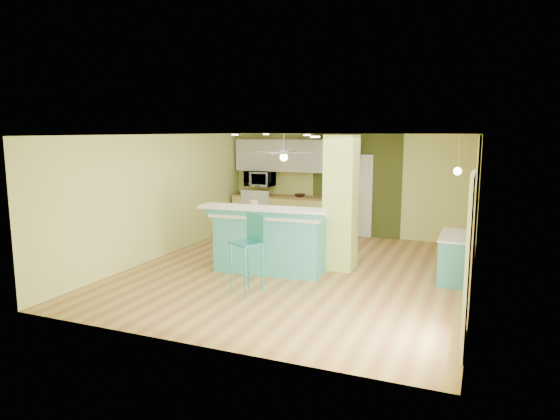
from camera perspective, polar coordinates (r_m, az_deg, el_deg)
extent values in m
cube|color=#9E6637|center=(9.31, 2.10, -7.02)|extent=(6.00, 7.00, 0.01)
cube|color=white|center=(8.94, 2.19, 8.62)|extent=(6.00, 7.00, 0.01)
cube|color=#DFE47A|center=(12.36, 7.80, 2.85)|extent=(6.00, 0.01, 2.50)
cube|color=#DFE47A|center=(5.93, -9.71, -3.98)|extent=(6.00, 0.01, 2.50)
cube|color=#DFE47A|center=(10.46, -13.49, 1.55)|extent=(0.01, 7.00, 2.50)
cube|color=#DFE47A|center=(8.49, 21.52, -0.54)|extent=(0.01, 7.00, 2.50)
cube|color=#8B754F|center=(9.09, 21.49, 0.05)|extent=(0.02, 3.40, 2.50)
cube|color=#424A1D|center=(12.30, 8.68, 2.79)|extent=(2.20, 0.02, 2.50)
cube|color=white|center=(12.30, 8.62, 1.62)|extent=(0.82, 0.05, 2.00)
cube|color=silver|center=(6.28, 20.68, -5.60)|extent=(0.04, 1.08, 2.10)
cube|color=#C4DC66|center=(9.31, 6.97, 0.83)|extent=(0.55, 0.55, 2.50)
cube|color=#D6D470|center=(12.58, 1.63, -0.65)|extent=(3.20, 0.60, 0.90)
cube|color=olive|center=(12.50, 1.64, 1.48)|extent=(3.25, 0.63, 0.04)
cube|color=silver|center=(12.94, -2.31, -0.37)|extent=(0.76, 0.64, 0.90)
cube|color=black|center=(12.65, -2.93, -0.74)|extent=(0.59, 0.02, 0.50)
cube|color=silver|center=(12.59, -2.89, 1.84)|extent=(0.76, 0.06, 0.18)
cube|color=silver|center=(12.52, 1.86, 6.22)|extent=(3.20, 0.34, 0.80)
imported|color=white|center=(12.82, -2.33, 3.60)|extent=(0.70, 0.48, 0.39)
cylinder|color=silver|center=(11.21, 0.44, 7.68)|extent=(0.03, 0.03, 0.40)
cylinder|color=silver|center=(11.21, 0.44, 6.65)|extent=(0.24, 0.24, 0.10)
sphere|color=white|center=(11.22, 0.43, 6.04)|extent=(0.18, 0.18, 0.18)
cylinder|color=silver|center=(9.16, 19.73, 6.14)|extent=(0.01, 0.01, 0.62)
sphere|color=white|center=(9.18, 19.63, 4.20)|extent=(0.14, 0.14, 0.14)
cube|color=brown|center=(9.25, 21.48, 2.08)|extent=(0.03, 0.90, 0.70)
cube|color=teal|center=(9.28, -0.92, -3.75)|extent=(2.00, 1.10, 1.03)
cube|color=silver|center=(9.18, -0.93, -0.45)|extent=(2.13, 1.22, 0.06)
cube|color=teal|center=(8.74, -1.92, -0.26)|extent=(2.20, 0.31, 0.15)
cube|color=silver|center=(8.72, -1.92, 0.19)|extent=(2.37, 0.64, 0.05)
cylinder|color=teal|center=(8.07, -5.57, -6.63)|extent=(0.03, 0.03, 0.79)
cylinder|color=teal|center=(7.80, -4.00, -7.16)|extent=(0.03, 0.03, 0.79)
cylinder|color=teal|center=(8.28, -3.62, -6.20)|extent=(0.03, 0.03, 0.79)
cylinder|color=teal|center=(8.02, -2.02, -6.70)|extent=(0.03, 0.03, 0.79)
cube|color=teal|center=(7.94, -3.83, -3.80)|extent=(0.56, 0.56, 0.03)
cube|color=teal|center=(8.01, -2.81, -1.94)|extent=(0.39, 0.21, 0.44)
cube|color=teal|center=(9.22, 19.38, -5.21)|extent=(0.49, 1.19, 0.77)
cube|color=white|center=(9.13, 19.51, -2.78)|extent=(0.53, 1.24, 0.03)
imported|color=#382117|center=(12.44, 2.28, 1.69)|extent=(0.36, 0.36, 0.07)
cylinder|color=gold|center=(9.44, -2.99, 0.55)|extent=(0.15, 0.15, 0.18)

